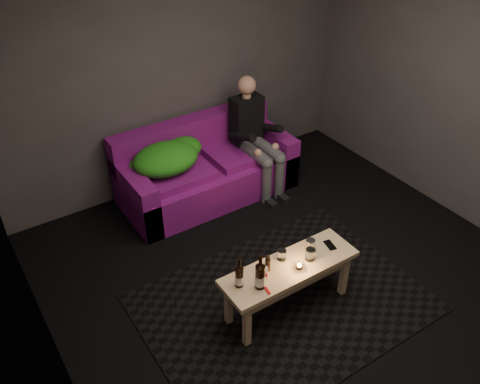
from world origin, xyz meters
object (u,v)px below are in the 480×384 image
object	(u,v)px
steel_cup	(310,245)
person	(254,134)
coffee_table	(289,273)
beer_bottle_a	(239,276)
beer_bottle_b	(260,276)
sofa	(205,170)

from	to	relation	value
steel_cup	person	bearing A→B (deg)	70.59
person	coffee_table	world-z (taller)	person
beer_bottle_a	steel_cup	world-z (taller)	beer_bottle_a
beer_bottle_a	steel_cup	xyz separation A→B (m)	(0.70, 0.02, -0.04)
beer_bottle_b	steel_cup	world-z (taller)	beer_bottle_b
beer_bottle_b	coffee_table	bearing A→B (deg)	9.80
person	beer_bottle_a	world-z (taller)	person
person	beer_bottle_b	bearing A→B (deg)	-123.64
person	beer_bottle_b	distance (m)	2.07
coffee_table	beer_bottle_b	bearing A→B (deg)	-170.20
sofa	steel_cup	xyz separation A→B (m)	(-0.04, -1.76, 0.23)
person	steel_cup	world-z (taller)	person
coffee_table	steel_cup	bearing A→B (deg)	12.72
beer_bottle_b	steel_cup	size ratio (longest dim) A/B	2.95
steel_cup	beer_bottle_a	bearing A→B (deg)	-178.71
sofa	coffee_table	size ratio (longest dim) A/B	1.61
person	beer_bottle_a	size ratio (longest dim) A/B	4.81
beer_bottle_a	steel_cup	distance (m)	0.70
beer_bottle_b	steel_cup	xyz separation A→B (m)	(0.58, 0.11, -0.06)
sofa	steel_cup	bearing A→B (deg)	-91.20
coffee_table	steel_cup	xyz separation A→B (m)	(0.25, 0.06, 0.14)
sofa	coffee_table	bearing A→B (deg)	-98.97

